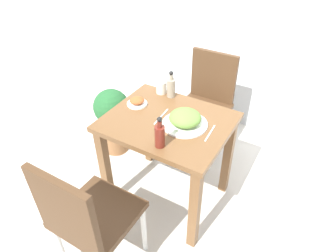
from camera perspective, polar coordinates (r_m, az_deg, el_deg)
The scene contains 12 objects.
ground_plane at distance 2.47m, azimuth 0.00°, elevation -12.89°, with size 16.00×16.00×0.00m, color beige.
dining_table at distance 2.05m, azimuth 0.00°, elevation -2.11°, with size 0.81×0.66×0.74m.
chair_near at distance 1.74m, azimuth -15.22°, elevation -16.37°, with size 0.42×0.42×0.91m.
chair_far at distance 2.61m, azimuth 7.33°, elevation 5.01°, with size 0.42×0.42×0.91m.
food_plate at distance 1.90m, azimuth 3.26°, elevation 1.32°, with size 0.29×0.29×0.10m.
side_plate at distance 2.12m, azimuth -5.92°, elevation 4.63°, with size 0.14×0.14×0.05m.
drink_cup at distance 2.24m, azimuth -1.28°, elevation 7.39°, with size 0.08×0.08×0.09m.
sauce_bottle at distance 2.17m, azimuth 0.59°, elevation 7.45°, with size 0.06×0.06×0.20m.
condiment_bottle at distance 1.71m, azimuth -1.57°, elevation -1.77°, with size 0.06×0.06×0.20m.
fork_utensil at distance 1.99m, azimuth -1.29°, elevation 1.81°, with size 0.02×0.20×0.00m.
spoon_utensil at distance 1.87m, azimuth 8.02°, elevation -1.34°, with size 0.02×0.18×0.00m.
potted_plant_left at distance 2.67m, azimuth -10.50°, elevation 1.91°, with size 0.31×0.31×0.63m.
Camera 1 is at (0.80, -1.38, 1.88)m, focal length 32.00 mm.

